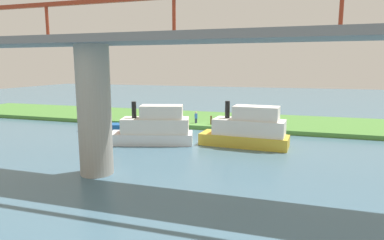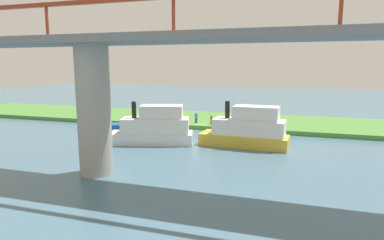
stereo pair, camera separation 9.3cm
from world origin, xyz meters
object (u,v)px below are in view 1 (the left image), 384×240
object	(u,v)px
person_on_bank	(196,117)
pontoon_yellow	(102,125)
mooring_post	(211,120)
houseboat_blue	(244,133)
bridge_pylon	(94,111)
skiff_small	(247,130)
motorboat_white	(154,128)

from	to	relation	value
person_on_bank	pontoon_yellow	distance (m)	11.24
mooring_post	houseboat_blue	size ratio (longest dim) A/B	0.21
bridge_pylon	mooring_post	world-z (taller)	bridge_pylon
skiff_small	pontoon_yellow	size ratio (longest dim) A/B	1.58
bridge_pylon	person_on_bank	size ratio (longest dim) A/B	6.37
motorboat_white	mooring_post	bearing A→B (deg)	-110.44
person_on_bank	mooring_post	world-z (taller)	person_on_bank
mooring_post	pontoon_yellow	bearing A→B (deg)	22.41
person_on_bank	skiff_small	world-z (taller)	skiff_small
motorboat_white	pontoon_yellow	bearing A→B (deg)	-26.33
person_on_bank	houseboat_blue	size ratio (longest dim) A/B	0.28
bridge_pylon	houseboat_blue	xyz separation A→B (m)	(-8.12, -14.38, -3.86)
skiff_small	houseboat_blue	distance (m)	3.41
skiff_small	houseboat_blue	world-z (taller)	skiff_small
skiff_small	mooring_post	bearing A→B (deg)	-54.38
bridge_pylon	pontoon_yellow	distance (m)	16.58
bridge_pylon	skiff_small	xyz separation A→B (m)	(-8.83, -11.19, -2.88)
houseboat_blue	motorboat_white	bearing A→B (deg)	30.96
mooring_post	houseboat_blue	bearing A→B (deg)	137.32
mooring_post	houseboat_blue	distance (m)	6.33
person_on_bank	motorboat_white	size ratio (longest dim) A/B	0.17
bridge_pylon	pontoon_yellow	xyz separation A→B (m)	(8.41, -13.76, -3.83)
mooring_post	houseboat_blue	world-z (taller)	houseboat_blue
houseboat_blue	pontoon_yellow	distance (m)	16.54
bridge_pylon	motorboat_white	xyz separation A→B (m)	(-0.09, -9.56, -2.92)
bridge_pylon	skiff_small	bearing A→B (deg)	-128.30
mooring_post	motorboat_white	size ratio (longest dim) A/B	0.12
pontoon_yellow	skiff_small	bearing A→B (deg)	171.51
bridge_pylon	person_on_bank	distance (m)	19.42
bridge_pylon	mooring_post	bearing A→B (deg)	-100.56
mooring_post	skiff_small	bearing A→B (deg)	125.62
person_on_bank	mooring_post	size ratio (longest dim) A/B	1.35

